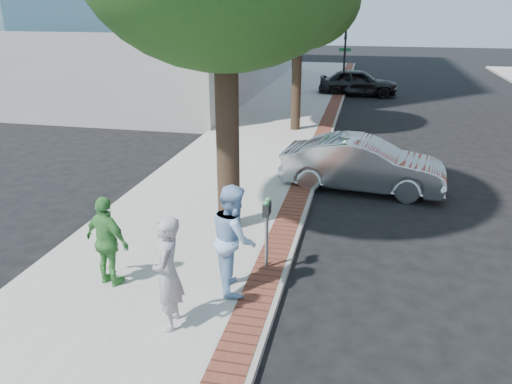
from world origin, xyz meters
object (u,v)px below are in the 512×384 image
(person_gray, at_px, (168,274))
(sedan_silver, at_px, (363,164))
(parking_meter, at_px, (267,219))
(person_green, at_px, (107,242))
(person_officer, at_px, (234,238))
(bg_car, at_px, (358,82))

(person_gray, bearing_deg, sedan_silver, 149.57)
(parking_meter, xyz_separation_m, person_green, (-2.73, -1.23, -0.18))
(person_gray, height_order, person_green, person_gray)
(parking_meter, bearing_deg, person_officer, -116.79)
(person_gray, distance_m, person_officer, 1.55)
(person_officer, relative_size, sedan_silver, 0.44)
(parking_meter, relative_size, person_green, 0.84)
(sedan_silver, relative_size, bg_car, 1.01)
(person_gray, distance_m, person_green, 1.87)
(person_officer, height_order, sedan_silver, person_officer)
(person_green, distance_m, sedan_silver, 8.02)
(person_officer, distance_m, person_green, 2.34)
(person_gray, xyz_separation_m, person_officer, (0.72, 1.37, 0.05))
(parking_meter, xyz_separation_m, bg_car, (1.13, 21.70, -0.43))
(person_green, xyz_separation_m, bg_car, (3.87, 22.92, -0.24))
(parking_meter, xyz_separation_m, sedan_silver, (1.74, 5.42, -0.44))
(person_gray, bearing_deg, person_officer, 142.58)
(parking_meter, height_order, sedan_silver, parking_meter)
(sedan_silver, distance_m, bg_car, 16.29)
(parking_meter, xyz_separation_m, person_gray, (-1.15, -2.22, -0.09))
(person_officer, xyz_separation_m, sedan_silver, (2.17, 6.28, -0.40))
(person_gray, relative_size, person_officer, 0.95)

